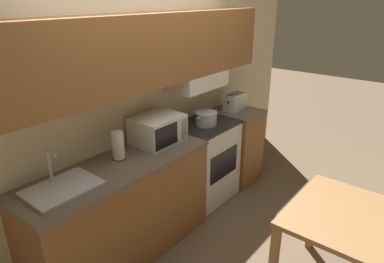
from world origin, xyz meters
The scene contains 11 objects.
ground_plane centered at (0.00, 0.00, 0.00)m, with size 16.00×16.00×0.00m, color brown.
wall_back centered at (0.02, -0.06, 1.49)m, with size 5.28×0.38×2.55m.
lower_counter_main centered at (-0.60, -0.28, 0.45)m, with size 1.70×0.59×0.91m.
lower_counter_right_stub centered at (1.20, -0.28, 0.46)m, with size 0.49×0.59×0.91m.
stove_range centered at (0.60, -0.26, 0.45)m, with size 0.70×0.53×0.91m.
cooking_pot centered at (0.58, -0.29, 0.98)m, with size 0.32×0.24×0.14m.
microwave centered at (-0.06, -0.21, 1.04)m, with size 0.45×0.37×0.25m.
toaster centered at (1.21, -0.25, 1.01)m, with size 0.30×0.17×0.20m.
sink_basin centered at (-1.10, -0.28, 0.93)m, with size 0.50×0.36×0.28m.
paper_towel_roll centered at (-0.52, -0.20, 1.03)m, with size 0.12×0.12×0.24m.
dining_table centered at (0.14, -1.89, 0.62)m, with size 0.87×0.76×0.74m.
Camera 1 is at (-2.15, -2.32, 2.20)m, focal length 32.00 mm.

